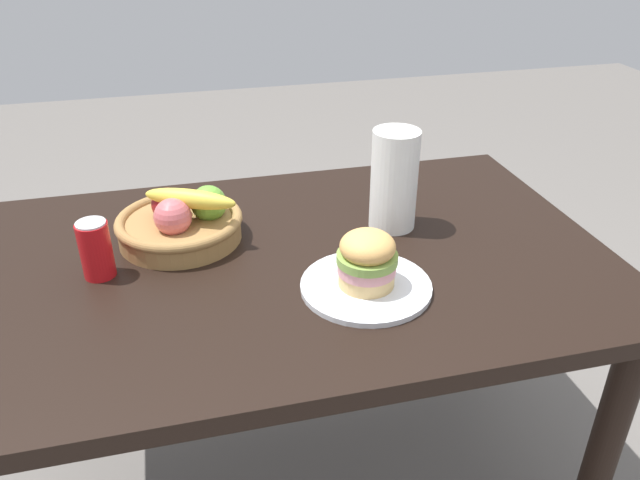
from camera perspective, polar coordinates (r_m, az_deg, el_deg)
dining_table at (r=1.45m, az=-2.22°, el=-4.84°), size 1.40×0.90×0.75m
plate at (r=1.28m, az=4.21°, el=-4.22°), size 0.27×0.27×0.01m
sandwich at (r=1.24m, az=4.32°, el=-1.73°), size 0.12×0.12×0.12m
soda_can at (r=1.37m, az=-19.79°, el=-0.81°), size 0.07×0.07×0.13m
fruit_basket at (r=1.47m, az=-12.55°, el=1.68°), size 0.29×0.29×0.14m
paper_towel_roll at (r=1.47m, az=6.78°, el=5.46°), size 0.11×0.11×0.24m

